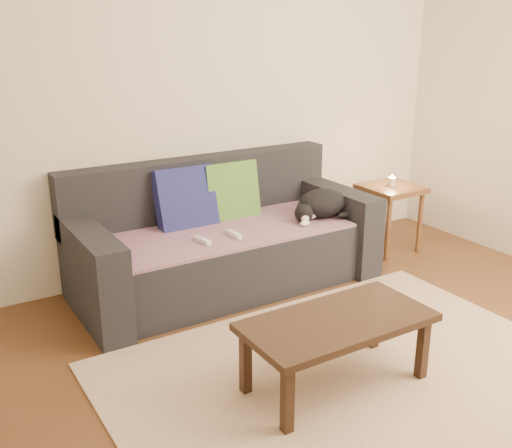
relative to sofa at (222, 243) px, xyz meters
name	(u,v)px	position (x,y,z in m)	size (l,w,h in m)	color
ground	(371,391)	(0.00, -1.57, -0.31)	(4.50, 4.50, 0.00)	brown
back_wall	(191,95)	(0.00, 0.43, 0.99)	(4.50, 0.04, 2.60)	beige
sofa	(222,243)	(0.00, 0.00, 0.00)	(2.10, 0.94, 0.87)	#232328
throw_blanket	(229,231)	(0.00, -0.09, 0.12)	(1.66, 0.74, 0.02)	#472C53
cushion_navy	(185,198)	(-0.20, 0.17, 0.32)	(0.43, 0.11, 0.43)	#121D4F
cushion_green	(231,191)	(0.17, 0.17, 0.32)	(0.41, 0.10, 0.41)	#0B4731
cat	(321,204)	(0.71, -0.20, 0.23)	(0.52, 0.41, 0.20)	black
wii_remote_a	(203,240)	(-0.27, -0.23, 0.15)	(0.15, 0.04, 0.03)	white
wii_remote_b	(234,234)	(-0.04, -0.24, 0.15)	(0.15, 0.04, 0.03)	white
side_table	(391,197)	(1.49, -0.11, 0.14)	(0.44, 0.44, 0.54)	brown
candle	(392,181)	(1.49, -0.11, 0.27)	(0.06, 0.06, 0.09)	beige
rug	(351,376)	(0.00, -1.42, -0.30)	(2.50, 1.80, 0.01)	tan
coffee_table	(337,327)	(-0.13, -1.44, 0.03)	(0.97, 0.48, 0.39)	black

